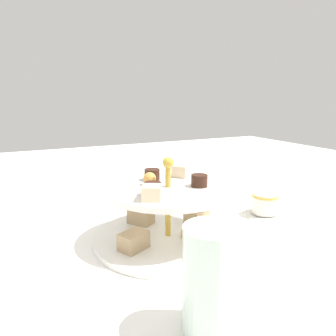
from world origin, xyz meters
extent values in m
plane|color=white|center=(0.00, 0.00, 0.00)|extent=(2.40, 2.40, 0.00)
cylinder|color=white|center=(0.00, 0.00, 0.01)|extent=(0.28, 0.28, 0.01)
cylinder|color=white|center=(0.00, 0.00, 0.10)|extent=(0.23, 0.23, 0.01)
cylinder|color=gold|center=(0.00, 0.00, 0.07)|extent=(0.01, 0.01, 0.15)
sphere|color=gold|center=(0.00, 0.00, 0.15)|extent=(0.02, 0.02, 0.02)
cube|color=tan|center=(0.02, -0.08, 0.03)|extent=(0.04, 0.05, 0.03)
cube|color=tan|center=(0.08, 0.02, 0.03)|extent=(0.06, 0.05, 0.03)
cube|color=tan|center=(-0.02, 0.08, 0.03)|extent=(0.06, 0.06, 0.03)
cube|color=tan|center=(-0.08, -0.02, 0.03)|extent=(0.06, 0.05, 0.03)
cylinder|color=#E5C660|center=(0.03, -0.03, 0.02)|extent=(0.04, 0.04, 0.01)
cylinder|color=#381E14|center=(0.05, -0.02, 0.12)|extent=(0.03, 0.03, 0.02)
cylinder|color=#381E14|center=(-0.01, 0.06, 0.12)|extent=(0.03, 0.03, 0.02)
cylinder|color=#381E14|center=(-0.05, -0.03, 0.12)|extent=(0.03, 0.03, 0.02)
cube|color=beige|center=(0.06, 0.06, 0.12)|extent=(0.04, 0.04, 0.02)
cube|color=beige|center=(-0.06, -0.06, 0.12)|extent=(0.04, 0.04, 0.02)
sphere|color=gold|center=(-0.02, 0.03, 0.12)|extent=(0.02, 0.02, 0.02)
cylinder|color=silver|center=(-0.06, -0.24, 0.06)|extent=(0.07, 0.07, 0.13)
cylinder|color=silver|center=(0.20, 0.14, 0.03)|extent=(0.06, 0.06, 0.07)
cylinder|color=white|center=(0.25, 0.02, 0.00)|extent=(0.09, 0.09, 0.01)
cylinder|color=white|center=(0.25, 0.02, 0.03)|extent=(0.06, 0.06, 0.04)
cylinder|color=gold|center=(0.25, 0.02, 0.05)|extent=(0.06, 0.06, 0.01)
camera|label=1|loc=(-0.24, -0.51, 0.27)|focal=34.37mm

